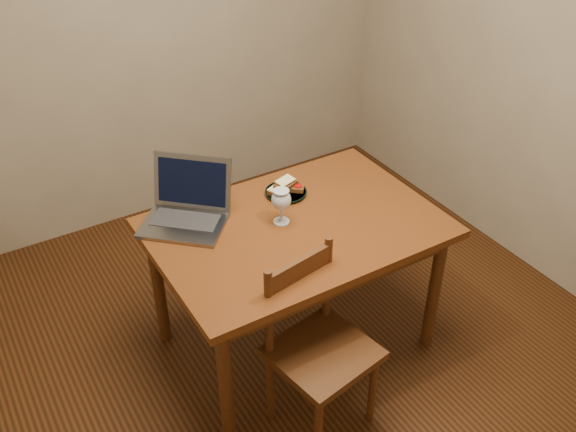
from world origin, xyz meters
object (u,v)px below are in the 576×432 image
table (296,239)px  milk_glass (281,206)px  plate (286,193)px  laptop (187,205)px  chair (319,341)px

table → milk_glass: milk_glass is taller
plate → laptop: 0.50m
chair → milk_glass: (0.12, 0.50, 0.36)m
chair → plate: size_ratio=2.28×
plate → laptop: size_ratio=0.41×
table → milk_glass: 0.19m
table → milk_glass: size_ratio=7.45×
table → laptop: laptop is taller
milk_glass → laptop: laptop is taller
laptop → table: bearing=4.8°
table → chair: 0.51m
table → laptop: size_ratio=2.60×
table → milk_glass: (-0.05, 0.05, 0.17)m
plate → chair: bearing=-110.2°
table → plate: size_ratio=6.35×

